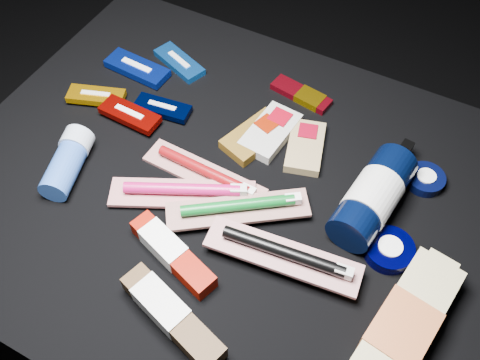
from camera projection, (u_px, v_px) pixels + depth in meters
The scene contains 22 objects.
ground at pixel (232, 286), 1.25m from camera, with size 3.00×3.00×0.00m, color black.
cloth_table at pixel (231, 244), 1.08m from camera, with size 0.98×0.78×0.40m, color black.
luna_bar_0 at pixel (179, 62), 1.10m from camera, with size 0.13×0.08×0.02m.
luna_bar_1 at pixel (137, 68), 1.08m from camera, with size 0.14×0.06×0.02m.
luna_bar_2 at pixel (163, 108), 1.02m from camera, with size 0.11×0.05×0.01m.
luna_bar_3 at pixel (96, 96), 1.03m from camera, with size 0.12×0.08×0.01m.
luna_bar_4 at pixel (130, 114), 1.00m from camera, with size 0.12×0.05×0.02m.
clif_bar_0 at pixel (257, 135), 0.98m from camera, with size 0.10×0.14×0.02m.
clif_bar_1 at pixel (272, 130), 0.99m from camera, with size 0.08×0.13×0.02m.
clif_bar_2 at pixel (306, 145), 0.97m from camera, with size 0.09×0.13×0.02m.
power_bar at pixel (304, 96), 1.04m from camera, with size 0.13×0.06×0.02m.
lotion_bottle at pixel (373, 197), 0.87m from camera, with size 0.10×0.24×0.08m.
cream_tin_upper at pixel (425, 179), 0.92m from camera, with size 0.07×0.07×0.02m.
cream_tin_lower at pixel (389, 250), 0.84m from camera, with size 0.08×0.08×0.02m.
bodywash_bottle at pixel (406, 322), 0.76m from camera, with size 0.11×0.23×0.05m.
deodorant_stick at pixel (68, 162), 0.92m from camera, with size 0.09×0.14×0.05m.
toothbrush_pack_0 at pixel (206, 173), 0.93m from camera, with size 0.23×0.06×0.03m.
toothbrush_pack_1 at pixel (184, 192), 0.90m from camera, with size 0.25×0.16×0.03m.
toothbrush_pack_2 at pixel (240, 207), 0.87m from camera, with size 0.22×0.18×0.03m.
toothbrush_pack_3 at pixel (285, 254), 0.81m from camera, with size 0.25×0.08×0.03m.
toothpaste_carton_red at pixel (170, 251), 0.83m from camera, with size 0.17×0.09×0.03m.
toothpaste_carton_green at pixel (169, 313), 0.76m from camera, with size 0.19×0.09×0.04m.
Camera 1 is at (0.26, -0.46, 1.15)m, focal length 40.00 mm.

